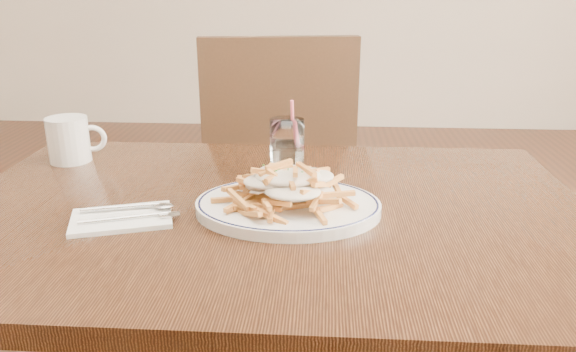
# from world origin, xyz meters

# --- Properties ---
(table) EXTENTS (1.20, 0.80, 0.75)m
(table) POSITION_xyz_m (0.00, 0.00, 0.67)
(table) COLOR black
(table) RESTS_ON ground
(chair_far) EXTENTS (0.52, 0.52, 1.00)m
(chair_far) POSITION_xyz_m (-0.05, 0.76, 0.56)
(chair_far) COLOR black
(chair_far) RESTS_ON ground
(fries_plate) EXTENTS (0.41, 0.38, 0.02)m
(fries_plate) POSITION_xyz_m (0.04, -0.03, 0.76)
(fries_plate) COLOR white
(fries_plate) RESTS_ON table
(loaded_fries) EXTENTS (0.25, 0.21, 0.07)m
(loaded_fries) POSITION_xyz_m (0.04, -0.03, 0.81)
(loaded_fries) COLOR #CC883E
(loaded_fries) RESTS_ON fries_plate
(napkin) EXTENTS (0.20, 0.16, 0.01)m
(napkin) POSITION_xyz_m (-0.25, -0.09, 0.75)
(napkin) COLOR white
(napkin) RESTS_ON table
(cutlery) EXTENTS (0.19, 0.12, 0.01)m
(cutlery) POSITION_xyz_m (-0.25, -0.08, 0.76)
(cutlery) COLOR silver
(cutlery) RESTS_ON napkin
(water_glass) EXTENTS (0.07, 0.07, 0.16)m
(water_glass) POSITION_xyz_m (0.02, 0.19, 0.80)
(water_glass) COLOR white
(water_glass) RESTS_ON table
(coffee_mug) EXTENTS (0.13, 0.09, 0.10)m
(coffee_mug) POSITION_xyz_m (-0.48, 0.24, 0.80)
(coffee_mug) COLOR white
(coffee_mug) RESTS_ON table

